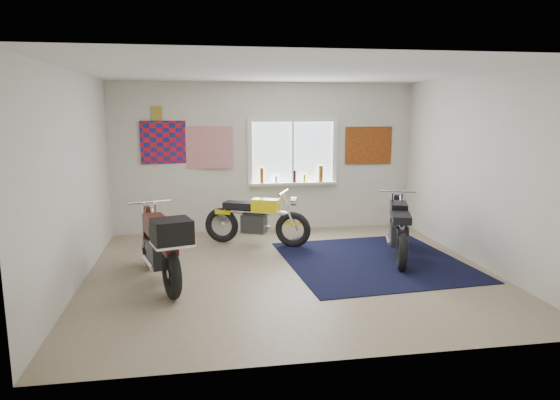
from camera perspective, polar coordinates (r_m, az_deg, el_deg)
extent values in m
plane|color=#9E896B|center=(6.98, 1.17, -8.22)|extent=(5.50, 5.50, 0.00)
plane|color=white|center=(6.63, 1.26, 14.48)|extent=(5.50, 5.50, 0.00)
plane|color=silver|center=(9.13, -1.67, 4.86)|extent=(5.50, 0.00, 5.50)
plane|color=silver|center=(4.27, 7.37, -1.51)|extent=(5.50, 0.00, 5.50)
plane|color=silver|center=(6.74, -22.45, 2.13)|extent=(0.00, 5.00, 5.00)
plane|color=silver|center=(7.67, 21.89, 3.07)|extent=(0.00, 5.00, 5.00)
cube|color=black|center=(7.57, 10.60, -6.87)|extent=(2.68, 2.77, 0.01)
cube|color=white|center=(9.18, 1.44, 5.52)|extent=(1.50, 0.02, 1.10)
cube|color=white|center=(9.14, 1.48, 9.20)|extent=(1.66, 0.06, 0.08)
cube|color=white|center=(9.24, 1.44, 1.86)|extent=(1.66, 0.06, 0.08)
cube|color=white|center=(9.05, -3.48, 5.44)|extent=(0.08, 0.06, 1.10)
cube|color=white|center=(9.35, 6.24, 5.55)|extent=(0.08, 0.06, 1.10)
cube|color=white|center=(9.17, 1.46, 5.51)|extent=(0.04, 0.06, 1.10)
cube|color=white|center=(9.18, 1.51, 1.93)|extent=(1.60, 0.16, 0.04)
cylinder|color=#8C4814|center=(9.05, -2.10, 2.84)|extent=(0.07, 0.07, 0.28)
cylinder|color=silver|center=(9.10, -0.44, 2.38)|extent=(0.06, 0.06, 0.12)
cylinder|color=black|center=(9.15, 1.65, 2.73)|extent=(0.06, 0.06, 0.22)
cylinder|color=yellow|center=(9.19, 2.79, 2.51)|extent=(0.05, 0.05, 0.14)
cylinder|color=brown|center=(9.25, 4.67, 3.04)|extent=(0.09, 0.09, 0.30)
plane|color=red|center=(9.02, -12.51, 6.47)|extent=(1.00, 0.07, 1.00)
plane|color=red|center=(8.99, -8.33, 5.95)|extent=(0.90, 0.09, 0.90)
cube|color=olive|center=(9.01, -13.92, 9.59)|extent=(0.18, 0.02, 0.24)
cube|color=#A54C14|center=(9.55, 10.08, 6.15)|extent=(0.90, 0.03, 0.70)
torus|color=black|center=(8.13, 1.48, -3.40)|extent=(0.59, 0.34, 0.59)
torus|color=black|center=(8.48, -6.68, -2.88)|extent=(0.59, 0.34, 0.59)
cylinder|color=white|center=(8.13, 1.48, -3.40)|extent=(0.12, 0.12, 0.10)
cylinder|color=white|center=(8.48, -6.68, -2.88)|extent=(0.12, 0.12, 0.10)
cylinder|color=white|center=(8.23, -2.71, -1.41)|extent=(1.05, 0.52, 0.08)
cube|color=#2E2F31|center=(8.28, -2.99, -2.71)|extent=(0.46, 0.39, 0.30)
cylinder|color=white|center=(8.44, -2.69, -3.08)|extent=(0.47, 0.25, 0.06)
cube|color=yellow|center=(8.16, -1.65, -0.62)|extent=(0.50, 0.39, 0.21)
cube|color=black|center=(8.30, -4.75, -0.58)|extent=(0.54, 0.42, 0.11)
cube|color=yellow|center=(8.42, -6.44, -1.32)|extent=(0.30, 0.24, 0.07)
cube|color=yellow|center=(8.10, 1.48, -2.67)|extent=(0.28, 0.21, 0.04)
cylinder|color=white|center=(8.04, 0.40, 0.89)|extent=(0.25, 0.51, 0.03)
cylinder|color=white|center=(8.03, 1.62, -0.16)|extent=(0.14, 0.16, 0.14)
torus|color=black|center=(8.42, 13.04, -3.23)|extent=(0.29, 0.59, 0.58)
torus|color=black|center=(7.17, 13.76, -5.62)|extent=(0.29, 0.59, 0.58)
cylinder|color=white|center=(8.42, 13.04, -3.23)|extent=(0.12, 0.13, 0.10)
cylinder|color=white|center=(7.17, 13.76, -5.62)|extent=(0.12, 0.13, 0.10)
cylinder|color=white|center=(7.73, 13.45, -2.28)|extent=(0.44, 1.13, 0.08)
cube|color=#2E2F31|center=(7.73, 13.42, -3.82)|extent=(0.37, 0.47, 0.31)
cylinder|color=white|center=(7.74, 12.30, -4.46)|extent=(0.22, 0.50, 0.06)
cube|color=black|center=(7.86, 13.40, -1.10)|extent=(0.37, 0.51, 0.22)
cube|color=black|center=(7.39, 13.68, -1.98)|extent=(0.40, 0.56, 0.11)
cube|color=black|center=(7.15, 13.82, -3.46)|extent=(0.23, 0.31, 0.07)
cube|color=black|center=(8.39, 13.07, -2.49)|extent=(0.20, 0.29, 0.05)
cylinder|color=white|center=(8.13, 13.30, 0.99)|extent=(0.55, 0.21, 0.03)
cylinder|color=white|center=(8.33, 13.17, 0.19)|extent=(0.17, 0.13, 0.15)
torus|color=black|center=(7.35, -14.72, -5.12)|extent=(0.29, 0.63, 0.62)
torus|color=black|center=(6.10, -12.27, -8.22)|extent=(0.29, 0.63, 0.62)
cylinder|color=white|center=(7.35, -14.72, -5.12)|extent=(0.12, 0.13, 0.10)
cylinder|color=white|center=(6.10, -12.27, -8.22)|extent=(0.12, 0.13, 0.10)
cylinder|color=white|center=(6.64, -13.72, -4.17)|extent=(0.42, 1.18, 0.09)
cube|color=#2E2F31|center=(6.65, -13.56, -6.01)|extent=(0.38, 0.49, 0.32)
cylinder|color=white|center=(6.65, -14.81, -6.93)|extent=(0.21, 0.52, 0.07)
cube|color=#3F110A|center=(6.78, -14.07, -2.74)|extent=(0.37, 0.53, 0.23)
cube|color=black|center=(6.30, -13.13, -3.86)|extent=(0.40, 0.58, 0.11)
cube|color=#3F110A|center=(6.06, -12.48, -5.69)|extent=(0.23, 0.32, 0.08)
cube|color=#3F110A|center=(7.32, -14.76, -4.26)|extent=(0.20, 0.29, 0.05)
cylinder|color=white|center=(7.04, -14.70, -0.22)|extent=(0.58, 0.20, 0.03)
cylinder|color=white|center=(7.25, -14.94, -1.16)|extent=(0.17, 0.13, 0.15)
cube|color=black|center=(5.86, -12.25, -3.54)|extent=(0.52, 0.50, 0.29)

